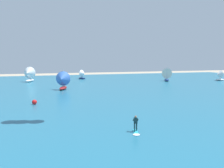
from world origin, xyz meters
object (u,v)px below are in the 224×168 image
object	(u,v)px
sailboat_outermost	(83,74)
sailboat_trailing	(219,75)
kitesurfer	(136,126)
sailboat_mid_right	(167,74)
marker_buoy	(34,102)
sailboat_leading	(62,80)
sailboat_center_horizon	(29,74)

from	to	relation	value
sailboat_outermost	sailboat_trailing	world-z (taller)	sailboat_trailing
kitesurfer	sailboat_mid_right	xyz separation A→B (m)	(29.46, 44.25, 1.55)
sailboat_outermost	sailboat_trailing	size ratio (longest dim) A/B	0.97
marker_buoy	sailboat_trailing	bearing A→B (deg)	21.80
sailboat_leading	sailboat_center_horizon	xyz separation A→B (m)	(-9.03, 20.89, 0.22)
sailboat_trailing	sailboat_outermost	bearing A→B (deg)	156.68
sailboat_mid_right	kitesurfer	bearing A→B (deg)	-123.66
sailboat_leading	sailboat_center_horizon	size ratio (longest dim) A/B	0.91
kitesurfer	marker_buoy	distance (m)	20.03
sailboat_outermost	sailboat_leading	size ratio (longest dim) A/B	0.76
sailboat_trailing	marker_buoy	world-z (taller)	sailboat_trailing
sailboat_trailing	sailboat_mid_right	distance (m)	17.83
kitesurfer	sailboat_mid_right	size ratio (longest dim) A/B	0.43
sailboat_mid_right	sailboat_trailing	bearing A→B (deg)	-13.91
kitesurfer	sailboat_mid_right	world-z (taller)	sailboat_mid_right
sailboat_leading	sailboat_mid_right	world-z (taller)	sailboat_leading
sailboat_leading	sailboat_mid_right	size ratio (longest dim) A/B	1.04
sailboat_outermost	sailboat_center_horizon	world-z (taller)	sailboat_center_horizon
sailboat_center_horizon	marker_buoy	world-z (taller)	sailboat_center_horizon
kitesurfer	sailboat_leading	distance (m)	32.88
kitesurfer	sailboat_center_horizon	world-z (taller)	sailboat_center_horizon
sailboat_center_horizon	sailboat_mid_right	distance (m)	44.51
kitesurfer	sailboat_leading	world-z (taller)	sailboat_leading
kitesurfer	sailboat_leading	size ratio (longest dim) A/B	0.41
sailboat_leading	sailboat_outermost	bearing A→B (deg)	71.12
sailboat_center_horizon	sailboat_mid_right	bearing A→B (deg)	-11.78
sailboat_leading	sailboat_trailing	world-z (taller)	sailboat_leading
sailboat_leading	sailboat_trailing	distance (m)	52.39
sailboat_trailing	sailboat_mid_right	bearing A→B (deg)	166.09
sailboat_center_horizon	sailboat_trailing	bearing A→B (deg)	-12.39
sailboat_leading	marker_buoy	distance (m)	16.42
sailboat_outermost	sailboat_center_horizon	size ratio (longest dim) A/B	0.69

